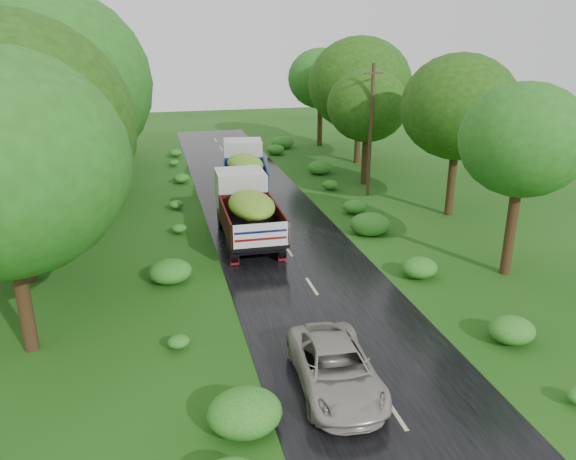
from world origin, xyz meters
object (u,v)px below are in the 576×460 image
object	(u,v)px
truck_far	(244,167)
utility_pole	(371,129)
car	(336,368)
truck_near	(247,207)

from	to	relation	value
truck_far	utility_pole	size ratio (longest dim) A/B	0.92
utility_pole	truck_far	bearing A→B (deg)	146.18
truck_far	utility_pole	bearing A→B (deg)	-8.53
utility_pole	car	bearing A→B (deg)	-131.83
truck_far	car	world-z (taller)	truck_far
truck_near	truck_far	size ratio (longest dim) A/B	0.96
car	utility_pole	size ratio (longest dim) A/B	0.59
utility_pole	truck_near	bearing A→B (deg)	-163.31
truck_far	utility_pole	xyz separation A→B (m)	(7.34, -2.11, 2.38)
car	utility_pole	distance (m)	20.48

